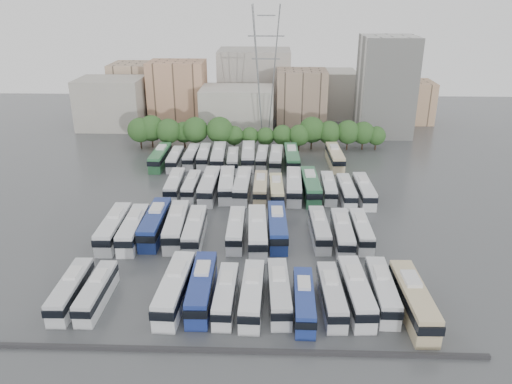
{
  "coord_description": "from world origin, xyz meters",
  "views": [
    {
      "loc": [
        3.97,
        -77.3,
        37.59
      ],
      "look_at": [
        1.04,
        6.7,
        3.0
      ],
      "focal_mm": 35.0,
      "sensor_mm": 36.0,
      "label": 1
    }
  ],
  "objects_px": {
    "bus_r3_s8": "(276,159)",
    "bus_r3_s9": "(292,158)",
    "bus_r0_s5": "(202,287)",
    "bus_r1_s1": "(134,229)",
    "bus_r3_s5": "(233,160)",
    "bus_r1_s7": "(257,231)",
    "bus_r0_s10": "(331,295)",
    "bus_r2_s5": "(227,184)",
    "bus_r1_s10": "(319,229)",
    "bus_r0_s7": "(252,294)",
    "bus_r2_s12": "(346,191)",
    "bus_r0_s9": "(304,300)",
    "bus_r3_s3": "(204,156)",
    "bus_r3_s6": "(248,155)",
    "bus_r0_s13": "(413,300)",
    "bus_r1_s12": "(361,230)",
    "bus_r2_s10": "(311,186)",
    "bus_r3_s4": "(219,157)",
    "apartment_tower": "(386,86)",
    "bus_r1_s2": "(155,223)",
    "bus_r2_s8": "(276,190)",
    "bus_r1_s0": "(114,227)",
    "bus_r2_s9": "(294,186)",
    "bus_r1_s8": "(277,226)",
    "bus_r0_s0": "(71,290)",
    "bus_r1_s4": "(195,229)",
    "bus_r0_s6": "(226,294)",
    "bus_r1_s11": "(342,233)",
    "bus_r0_s12": "(382,290)",
    "bus_r0_s4": "(175,288)",
    "bus_r2_s11": "(329,187)",
    "bus_r2_s3": "(192,186)",
    "bus_r1_s6": "(236,229)",
    "bus_r2_s13": "(364,190)",
    "bus_r2_s7": "(261,187)",
    "bus_r3_s12": "(335,157)",
    "bus_r3_s1": "(175,159)",
    "bus_r2_s4": "(209,185)",
    "electricity_pylon": "(266,69)",
    "bus_r2_s6": "(243,185)",
    "bus_r3_s0": "(160,157)"
  },
  "relations": [
    {
      "from": "apartment_tower",
      "to": "bus_r1_s2",
      "type": "distance_m",
      "value": 80.45
    },
    {
      "from": "bus_r3_s9",
      "to": "bus_r1_s7",
      "type": "bearing_deg",
      "value": -101.73
    },
    {
      "from": "bus_r1_s0",
      "to": "bus_r3_s1",
      "type": "bearing_deg",
      "value": 83.79
    },
    {
      "from": "bus_r1_s4",
      "to": "bus_r3_s3",
      "type": "distance_m",
      "value": 37.87
    },
    {
      "from": "electricity_pylon",
      "to": "bus_r0_s9",
      "type": "bearing_deg",
      "value": -85.36
    },
    {
      "from": "bus_r3_s4",
      "to": "apartment_tower",
      "type": "bearing_deg",
      "value": 31.27
    },
    {
      "from": "bus_r1_s7",
      "to": "bus_r1_s11",
      "type": "relative_size",
      "value": 1.08
    },
    {
      "from": "bus_r0_s0",
      "to": "bus_r0_s12",
      "type": "height_order",
      "value": "bus_r0_s12"
    },
    {
      "from": "bus_r1_s10",
      "to": "bus_r3_s9",
      "type": "height_order",
      "value": "bus_r3_s9"
    },
    {
      "from": "bus_r0_s10",
      "to": "bus_r1_s7",
      "type": "relative_size",
      "value": 0.87
    },
    {
      "from": "bus_r1_s4",
      "to": "bus_r2_s8",
      "type": "relative_size",
      "value": 1.09
    },
    {
      "from": "bus_r0_s13",
      "to": "bus_r3_s3",
      "type": "distance_m",
      "value": 65.24
    },
    {
      "from": "bus_r0_s7",
      "to": "bus_r2_s12",
      "type": "relative_size",
      "value": 1.04
    },
    {
      "from": "bus_r1_s2",
      "to": "bus_r1_s12",
      "type": "distance_m",
      "value": 33.19
    },
    {
      "from": "bus_r1_s11",
      "to": "bus_r2_s13",
      "type": "distance_m",
      "value": 19.06
    },
    {
      "from": "bus_r3_s0",
      "to": "bus_r0_s13",
      "type": "bearing_deg",
      "value": -50.98
    },
    {
      "from": "bus_r2_s9",
      "to": "bus_r1_s4",
      "type": "bearing_deg",
      "value": -128.96
    },
    {
      "from": "bus_r2_s12",
      "to": "bus_r3_s4",
      "type": "distance_m",
      "value": 32.48
    },
    {
      "from": "bus_r1_s10",
      "to": "bus_r2_s3",
      "type": "xyz_separation_m",
      "value": [
        -23.38,
        18.07,
        -0.1
      ]
    },
    {
      "from": "bus_r0_s9",
      "to": "bus_r2_s12",
      "type": "xyz_separation_m",
      "value": [
        9.99,
        36.13,
        0.04
      ]
    },
    {
      "from": "bus_r1_s0",
      "to": "bus_r2_s9",
      "type": "relative_size",
      "value": 0.99
    },
    {
      "from": "bus_r1_s10",
      "to": "bus_r3_s5",
      "type": "height_order",
      "value": "bus_r1_s10"
    },
    {
      "from": "bus_r0_s4",
      "to": "bus_r3_s8",
      "type": "bearing_deg",
      "value": 78.39
    },
    {
      "from": "bus_r0_s4",
      "to": "bus_r2_s11",
      "type": "distance_m",
      "value": 43.0
    },
    {
      "from": "bus_r2_s13",
      "to": "bus_r3_s9",
      "type": "relative_size",
      "value": 0.9
    },
    {
      "from": "bus_r1_s7",
      "to": "bus_r2_s4",
      "type": "bearing_deg",
      "value": 114.6
    },
    {
      "from": "bus_r3_s12",
      "to": "bus_r3_s1",
      "type": "bearing_deg",
      "value": -178.98
    },
    {
      "from": "bus_r1_s12",
      "to": "bus_r3_s12",
      "type": "height_order",
      "value": "bus_r3_s12"
    },
    {
      "from": "bus_r2_s4",
      "to": "bus_r2_s6",
      "type": "xyz_separation_m",
      "value": [
        6.41,
        0.45,
        -0.07
      ]
    },
    {
      "from": "bus_r3_s8",
      "to": "bus_r3_s9",
      "type": "distance_m",
      "value": 3.49
    },
    {
      "from": "bus_r0_s12",
      "to": "bus_r3_s1",
      "type": "relative_size",
      "value": 1.08
    },
    {
      "from": "bus_r1_s12",
      "to": "bus_r2_s10",
      "type": "distance_m",
      "value": 19.46
    },
    {
      "from": "bus_r0_s10",
      "to": "bus_r2_s5",
      "type": "bearing_deg",
      "value": 111.95
    },
    {
      "from": "bus_r0_s12",
      "to": "bus_r3_s8",
      "type": "relative_size",
      "value": 0.97
    },
    {
      "from": "bus_r1_s2",
      "to": "bus_r2_s8",
      "type": "relative_size",
      "value": 1.19
    },
    {
      "from": "bus_r1_s8",
      "to": "bus_r2_s10",
      "type": "relative_size",
      "value": 0.97
    },
    {
      "from": "bus_r0_s6",
      "to": "bus_r1_s8",
      "type": "xyz_separation_m",
      "value": [
        6.59,
        19.07,
        0.3
      ]
    },
    {
      "from": "bus_r0_s5",
      "to": "bus_r3_s9",
      "type": "xyz_separation_m",
      "value": [
        13.17,
        52.31,
        0.08
      ]
    },
    {
      "from": "bus_r3_s3",
      "to": "bus_r3_s6",
      "type": "distance_m",
      "value": 10.19
    },
    {
      "from": "bus_r1_s7",
      "to": "bus_r1_s1",
      "type": "bearing_deg",
      "value": 176.33
    },
    {
      "from": "bus_r2_s7",
      "to": "bus_r2_s10",
      "type": "relative_size",
      "value": 0.86
    },
    {
      "from": "bus_r3_s8",
      "to": "bus_r3_s6",
      "type": "bearing_deg",
      "value": 166.93
    },
    {
      "from": "bus_r0_s10",
      "to": "bus_r0_s13",
      "type": "distance_m",
      "value": 9.94
    },
    {
      "from": "apartment_tower",
      "to": "bus_r1_s0",
      "type": "xyz_separation_m",
      "value": [
        -55.26,
        -64.58,
        -10.99
      ]
    },
    {
      "from": "bus_r1_s1",
      "to": "bus_r3_s5",
      "type": "height_order",
      "value": "bus_r1_s1"
    },
    {
      "from": "bus_r0_s9",
      "to": "bus_r2_s9",
      "type": "height_order",
      "value": "bus_r2_s9"
    },
    {
      "from": "bus_r2_s5",
      "to": "bus_r1_s6",
      "type": "bearing_deg",
      "value": -83.23
    },
    {
      "from": "bus_r0_s0",
      "to": "bus_r1_s4",
      "type": "height_order",
      "value": "bus_r1_s4"
    },
    {
      "from": "bus_r1_s7",
      "to": "bus_r3_s0",
      "type": "xyz_separation_m",
      "value": [
        -23.25,
        36.44,
        -0.08
      ]
    },
    {
      "from": "bus_r0_s12",
      "to": "bus_r1_s2",
      "type": "height_order",
      "value": "bus_r1_s2"
    }
  ]
}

